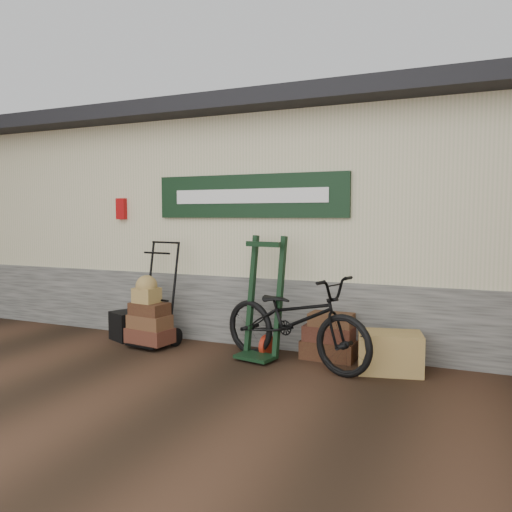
{
  "coord_description": "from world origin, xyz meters",
  "views": [
    {
      "loc": [
        2.3,
        -4.87,
        1.7
      ],
      "look_at": [
        -0.17,
        0.9,
        1.19
      ],
      "focal_mm": 35.0,
      "sensor_mm": 36.0,
      "label": 1
    }
  ],
  "objects": [
    {
      "name": "station_building",
      "position": [
        -0.01,
        2.74,
        1.61
      ],
      "size": [
        14.4,
        4.1,
        3.2
      ],
      "color": "#4C4C47",
      "rests_on": "ground"
    },
    {
      "name": "ground",
      "position": [
        0.0,
        0.0,
        0.0
      ],
      "size": [
        80.0,
        80.0,
        0.0
      ],
      "primitive_type": "plane",
      "color": "black",
      "rests_on": "ground"
    },
    {
      "name": "wicker_hamper",
      "position": [
        1.54,
        0.59,
        0.22
      ],
      "size": [
        0.75,
        0.57,
        0.44
      ],
      "primitive_type": "cube",
      "rotation": [
        0.0,
        0.0,
        0.22
      ],
      "color": "olive",
      "rests_on": "ground"
    },
    {
      "name": "bicycle",
      "position": [
        0.5,
        0.44,
        0.58
      ],
      "size": [
        1.25,
        2.11,
        1.16
      ],
      "primitive_type": "imported",
      "rotation": [
        0.0,
        0.0,
        1.27
      ],
      "color": "black",
      "rests_on": "ground"
    },
    {
      "name": "black_trunk",
      "position": [
        -2.01,
        0.64,
        0.19
      ],
      "size": [
        0.49,
        0.46,
        0.39
      ],
      "primitive_type": "cube",
      "rotation": [
        0.0,
        0.0,
        -0.42
      ],
      "color": "black",
      "rests_on": "ground"
    },
    {
      "name": "green_barrow",
      "position": [
        0.06,
        0.55,
        0.73
      ],
      "size": [
        0.6,
        0.54,
        1.46
      ],
      "primitive_type": null,
      "rotation": [
        0.0,
        0.0,
        -0.2
      ],
      "color": "black",
      "rests_on": "ground"
    },
    {
      "name": "suitcase_stack",
      "position": [
        0.8,
        0.85,
        0.28
      ],
      "size": [
        0.64,
        0.42,
        0.56
      ],
      "primitive_type": null,
      "rotation": [
        0.0,
        0.0,
        -0.03
      ],
      "color": "#3D1C13",
      "rests_on": "ground"
    },
    {
      "name": "porter_trolley",
      "position": [
        -1.45,
        0.58,
        0.69
      ],
      "size": [
        0.76,
        0.61,
        1.39
      ],
      "primitive_type": null,
      "rotation": [
        0.0,
        0.0,
        -0.13
      ],
      "color": "black",
      "rests_on": "ground"
    }
  ]
}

